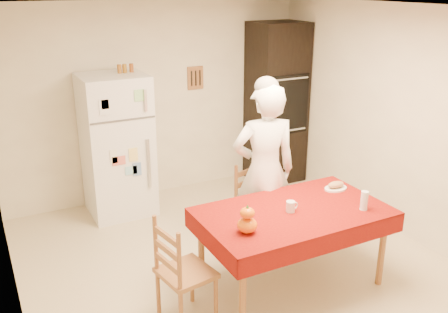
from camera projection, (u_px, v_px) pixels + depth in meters
floor at (241, 270)px, 4.94m from camera, size 4.50×4.50×0.00m
room_shell at (243, 111)px, 4.40m from camera, size 4.02×4.52×2.51m
refrigerator at (117, 146)px, 5.94m from camera, size 0.75×0.74×1.70m
oven_cabinet at (276, 104)px, 6.89m from camera, size 0.70×0.62×2.20m
dining_table at (293, 217)px, 4.50m from camera, size 1.70×1.00×0.76m
chair_far at (255, 203)px, 5.22m from camera, size 0.51×0.50×0.95m
chair_left at (179, 269)px, 4.03m from camera, size 0.46×0.48×0.95m
seated_woman at (264, 171)px, 5.01m from camera, size 0.74×0.58×1.80m
coffee_mug at (291, 207)px, 4.44m from camera, size 0.08×0.08×0.10m
pumpkin_lower at (247, 225)px, 4.07m from camera, size 0.17×0.17×0.13m
pumpkin_upper at (247, 213)px, 4.04m from camera, size 0.12×0.12×0.09m
wine_glass at (364, 200)px, 4.47m from camera, size 0.07×0.07×0.18m
bread_plate at (336, 188)px, 4.93m from camera, size 0.24×0.24×0.02m
bread_loaf at (336, 185)px, 4.91m from camera, size 0.18×0.10×0.06m
spice_jar_left at (119, 69)px, 5.73m from camera, size 0.05×0.05×0.10m
spice_jar_mid at (125, 68)px, 5.76m from camera, size 0.05×0.05×0.10m
spice_jar_right at (131, 68)px, 5.79m from camera, size 0.05×0.05×0.10m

